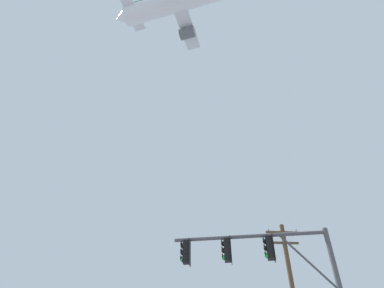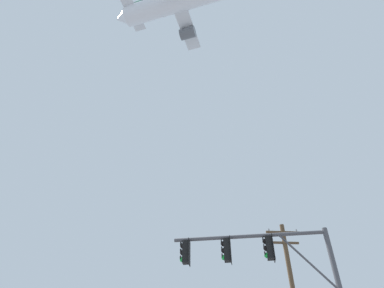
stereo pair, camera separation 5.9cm
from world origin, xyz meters
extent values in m
cylinder|color=#4C4C51|center=(3.00, 7.72, 6.61)|extent=(5.97, 1.35, 0.15)
cylinder|color=#4C4C51|center=(5.08, 7.29, 5.50)|extent=(1.86, 0.45, 2.27)
cube|color=black|center=(0.50, 8.22, 6.08)|extent=(0.32, 0.37, 0.90)
cylinder|color=black|center=(0.50, 8.22, 6.59)|extent=(0.05, 0.05, 0.12)
cube|color=black|center=(0.64, 8.19, 6.08)|extent=(0.11, 0.46, 1.04)
sphere|color=black|center=(0.36, 8.25, 6.35)|extent=(0.20, 0.20, 0.20)
cylinder|color=black|center=(0.29, 8.26, 6.41)|extent=(0.08, 0.21, 0.21)
sphere|color=black|center=(0.36, 8.25, 6.07)|extent=(0.20, 0.20, 0.20)
cylinder|color=black|center=(0.29, 8.26, 6.13)|extent=(0.08, 0.21, 0.21)
sphere|color=green|center=(0.36, 8.25, 5.79)|extent=(0.20, 0.20, 0.20)
cylinder|color=black|center=(0.29, 8.26, 5.85)|extent=(0.08, 0.21, 0.21)
cube|color=black|center=(2.13, 7.89, 6.08)|extent=(0.32, 0.37, 0.90)
cylinder|color=black|center=(2.13, 7.89, 6.59)|extent=(0.05, 0.05, 0.12)
cube|color=black|center=(2.27, 7.86, 6.08)|extent=(0.11, 0.46, 1.04)
sphere|color=black|center=(1.99, 7.92, 6.35)|extent=(0.20, 0.20, 0.20)
cylinder|color=black|center=(1.93, 7.93, 6.41)|extent=(0.08, 0.21, 0.21)
sphere|color=black|center=(1.99, 7.92, 6.07)|extent=(0.20, 0.20, 0.20)
cylinder|color=black|center=(1.93, 7.93, 6.13)|extent=(0.08, 0.21, 0.21)
sphere|color=green|center=(1.99, 7.92, 5.79)|extent=(0.20, 0.20, 0.20)
cylinder|color=black|center=(1.93, 7.93, 5.85)|extent=(0.08, 0.21, 0.21)
cube|color=black|center=(3.77, 7.56, 6.08)|extent=(0.32, 0.37, 0.90)
cylinder|color=black|center=(3.77, 7.56, 6.59)|extent=(0.05, 0.05, 0.12)
cube|color=black|center=(3.91, 7.53, 6.08)|extent=(0.11, 0.46, 1.04)
sphere|color=black|center=(3.63, 7.59, 6.35)|extent=(0.20, 0.20, 0.20)
cylinder|color=black|center=(3.56, 7.60, 6.41)|extent=(0.08, 0.21, 0.21)
sphere|color=black|center=(3.63, 7.59, 6.07)|extent=(0.20, 0.20, 0.20)
cylinder|color=black|center=(3.56, 7.60, 6.13)|extent=(0.08, 0.21, 0.21)
sphere|color=green|center=(3.63, 7.59, 5.79)|extent=(0.20, 0.20, 0.20)
cylinder|color=black|center=(3.56, 7.60, 5.85)|extent=(0.08, 0.21, 0.21)
cube|color=brown|center=(6.99, 14.97, 9.95)|extent=(2.20, 0.12, 0.12)
cube|color=brown|center=(6.99, 14.97, 9.25)|extent=(1.80, 0.12, 0.12)
cylinder|color=gray|center=(6.09, 14.97, 10.07)|extent=(0.10, 0.10, 0.18)
cylinder|color=gray|center=(7.89, 14.97, 10.07)|extent=(0.10, 0.10, 0.18)
cylinder|color=white|center=(-0.16, 24.03, 53.91)|extent=(19.62, 10.18, 3.49)
cone|color=white|center=(-10.28, 27.83, 53.91)|extent=(3.09, 3.55, 2.97)
cube|color=silver|center=(-0.67, 24.23, 53.39)|extent=(8.77, 18.22, 0.39)
cylinder|color=#595B60|center=(1.16, 29.09, 52.34)|extent=(3.14, 2.76, 1.97)
cube|color=#0C5933|center=(-8.13, 27.03, 55.88)|extent=(2.95, 1.32, 4.15)
cube|color=silver|center=(-8.33, 27.10, 54.24)|extent=(4.14, 6.82, 0.22)
camera|label=1|loc=(-0.05, -5.16, 1.25)|focal=31.33mm
camera|label=2|loc=(0.00, -5.16, 1.25)|focal=31.33mm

